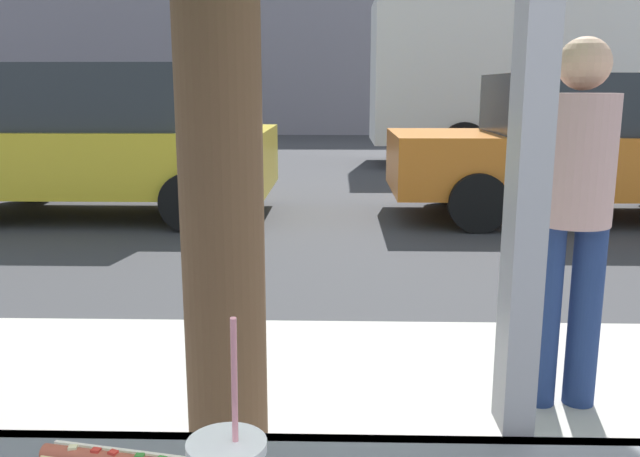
{
  "coord_description": "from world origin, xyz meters",
  "views": [
    {
      "loc": [
        -0.29,
        -0.93,
        1.53
      ],
      "look_at": [
        -0.37,
        1.94,
        0.92
      ],
      "focal_mm": 37.43,
      "sensor_mm": 36.0,
      "label": 1
    }
  ],
  "objects_px": {
    "parked_car_orange": "(587,146)",
    "box_truck": "(540,78)",
    "parked_car_yellow": "(99,141)",
    "pedestrian": "(574,203)"
  },
  "relations": [
    {
      "from": "parked_car_orange",
      "to": "box_truck",
      "type": "relative_size",
      "value": 0.64
    },
    {
      "from": "parked_car_yellow",
      "to": "parked_car_orange",
      "type": "distance_m",
      "value": 5.78
    },
    {
      "from": "parked_car_yellow",
      "to": "parked_car_orange",
      "type": "height_order",
      "value": "parked_car_yellow"
    },
    {
      "from": "parked_car_yellow",
      "to": "parked_car_orange",
      "type": "xyz_separation_m",
      "value": [
        5.78,
        0.0,
        -0.04
      ]
    },
    {
      "from": "parked_car_yellow",
      "to": "pedestrian",
      "type": "relative_size",
      "value": 2.56
    },
    {
      "from": "parked_car_orange",
      "to": "box_truck",
      "type": "height_order",
      "value": "box_truck"
    },
    {
      "from": "box_truck",
      "to": "pedestrian",
      "type": "relative_size",
      "value": 4.3
    },
    {
      "from": "parked_car_orange",
      "to": "box_truck",
      "type": "xyz_separation_m",
      "value": [
        1.07,
        5.66,
        0.86
      ]
    },
    {
      "from": "parked_car_yellow",
      "to": "box_truck",
      "type": "xyz_separation_m",
      "value": [
        6.85,
        5.66,
        0.81
      ]
    },
    {
      "from": "parked_car_yellow",
      "to": "box_truck",
      "type": "bearing_deg",
      "value": 39.56
    }
  ]
}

